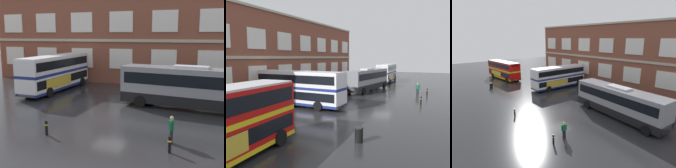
{
  "view_description": "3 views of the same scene",
  "coord_description": "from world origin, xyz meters",
  "views": [
    {
      "loc": [
        7.29,
        -19.83,
        6.41
      ],
      "look_at": [
        -1.52,
        4.96,
        1.63
      ],
      "focal_mm": 43.8,
      "sensor_mm": 36.0,
      "label": 1
    },
    {
      "loc": [
        -31.1,
        -8.0,
        5.65
      ],
      "look_at": [
        -4.78,
        4.54,
        2.24
      ],
      "focal_mm": 36.63,
      "sensor_mm": 36.0,
      "label": 2
    },
    {
      "loc": [
        17.26,
        -14.41,
        9.38
      ],
      "look_at": [
        -2.74,
        2.97,
        2.63
      ],
      "focal_mm": 29.15,
      "sensor_mm": 36.0,
      "label": 3
    }
  ],
  "objects": [
    {
      "name": "safety_bollard_east",
      "position": [
        -2.34,
        -5.39,
        0.49
      ],
      "size": [
        0.19,
        0.19,
        0.95
      ],
      "color": "black",
      "rests_on": "ground"
    },
    {
      "name": "ground_plane",
      "position": [
        0.0,
        2.0,
        0.0
      ],
      "size": [
        120.0,
        120.0,
        0.0
      ],
      "primitive_type": "plane",
      "color": "#232326"
    },
    {
      "name": "brick_terminal_building",
      "position": [
        -0.72,
        17.98,
        5.89
      ],
      "size": [
        44.28,
        8.19,
        12.07
      ],
      "color": "brown",
      "rests_on": "ground"
    },
    {
      "name": "touring_coach",
      "position": [
        5.92,
        4.09,
        1.91
      ],
      "size": [
        12.22,
        3.98,
        3.8
      ],
      "color": "gray",
      "rests_on": "ground"
    },
    {
      "name": "waiting_passenger",
      "position": [
        5.45,
        -4.13,
        0.93
      ],
      "size": [
        0.27,
        0.64,
        1.7
      ],
      "color": "black",
      "rests_on": "ground"
    },
    {
      "name": "double_decker_middle",
      "position": [
        -9.21,
        7.36,
        2.15
      ],
      "size": [
        3.18,
        11.09,
        4.07
      ],
      "color": "silver",
      "rests_on": "ground"
    },
    {
      "name": "safety_bollard_west",
      "position": [
        5.54,
        -5.5,
        0.49
      ],
      "size": [
        0.19,
        0.19,
        0.95
      ],
      "color": "black",
      "rests_on": "ground"
    }
  ]
}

